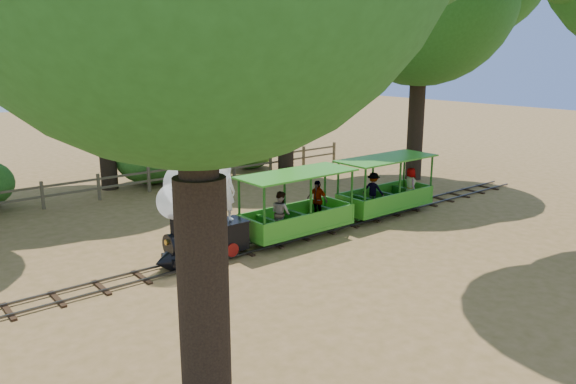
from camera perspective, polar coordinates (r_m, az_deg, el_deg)
ground at (r=16.77m, az=1.11°, el=-4.60°), size 90.00×90.00×0.00m
track at (r=16.75m, az=1.11°, el=-4.38°), size 22.00×1.00×0.10m
locomotive at (r=14.52m, az=-9.22°, el=-0.78°), size 2.61×1.23×3.00m
carriage_front at (r=16.44m, az=0.94°, el=-2.07°), size 3.60×1.47×1.87m
carriage_rear at (r=19.11m, az=9.97°, el=-0.03°), size 3.60×1.47×1.87m
fence at (r=23.11m, az=-11.73°, el=1.78°), size 18.10×0.10×1.00m
shrub_mid_w at (r=24.10m, az=-13.53°, el=3.46°), size 3.21×2.47×2.22m
shrub_mid_e at (r=25.38m, az=-8.06°, el=3.53°), size 2.34×1.80×1.62m
shrub_east at (r=26.61m, az=-3.79°, el=4.09°), size 2.30×1.77×1.59m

